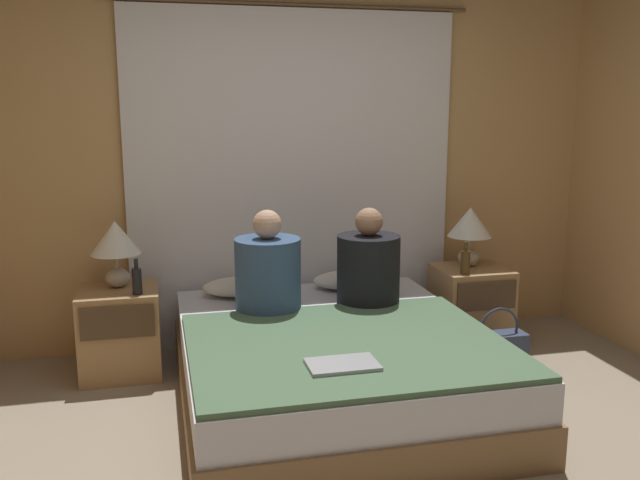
% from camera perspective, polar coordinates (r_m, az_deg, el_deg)
% --- Properties ---
extents(ground_plane, '(16.00, 16.00, 0.00)m').
position_cam_1_polar(ground_plane, '(3.32, 4.77, -18.89)').
color(ground_plane, gray).
extents(wall_back, '(4.50, 0.06, 2.50)m').
position_cam_1_polar(wall_back, '(4.75, -2.36, 6.30)').
color(wall_back, tan).
rests_on(wall_back, ground_plane).
extents(curtain_panel, '(2.46, 0.02, 2.33)m').
position_cam_1_polar(curtain_panel, '(4.70, -2.20, 5.13)').
color(curtain_panel, white).
rests_on(curtain_panel, ground_plane).
extents(bed, '(1.69, 2.02, 0.43)m').
position_cam_1_polar(bed, '(3.91, 1.07, -10.48)').
color(bed, olive).
rests_on(bed, ground_plane).
extents(nightstand_left, '(0.48, 0.47, 0.55)m').
position_cam_1_polar(nightstand_left, '(4.44, -16.47, -7.41)').
color(nightstand_left, '#A87F51').
rests_on(nightstand_left, ground_plane).
extents(nightstand_right, '(0.48, 0.47, 0.55)m').
position_cam_1_polar(nightstand_right, '(4.91, 12.55, -5.39)').
color(nightstand_right, '#A87F51').
rests_on(nightstand_right, ground_plane).
extents(lamp_left, '(0.31, 0.31, 0.42)m').
position_cam_1_polar(lamp_left, '(4.36, -16.84, -0.20)').
color(lamp_left, '#B2A899').
rests_on(lamp_left, nightstand_left).
extents(lamp_right, '(0.31, 0.31, 0.42)m').
position_cam_1_polar(lamp_right, '(4.84, 12.51, 1.13)').
color(lamp_right, '#B2A899').
rests_on(lamp_right, nightstand_right).
extents(pillow_left, '(0.59, 0.34, 0.12)m').
position_cam_1_polar(pillow_left, '(4.51, -6.12, -3.87)').
color(pillow_left, silver).
rests_on(pillow_left, bed).
extents(pillow_right, '(0.59, 0.34, 0.12)m').
position_cam_1_polar(pillow_right, '(4.66, 3.01, -3.32)').
color(pillow_right, silver).
rests_on(pillow_right, bed).
extents(blanket_on_bed, '(1.63, 1.34, 0.03)m').
position_cam_1_polar(blanket_on_bed, '(3.55, 2.36, -8.80)').
color(blanket_on_bed, '#4C6B4C').
rests_on(blanket_on_bed, bed).
extents(person_left_in_bed, '(0.40, 0.40, 0.63)m').
position_cam_1_polar(person_left_in_bed, '(4.09, -4.41, -2.71)').
color(person_left_in_bed, '#38517A').
rests_on(person_left_in_bed, bed).
extents(person_right_in_bed, '(0.39, 0.39, 0.62)m').
position_cam_1_polar(person_right_in_bed, '(4.23, 4.09, -2.27)').
color(person_right_in_bed, black).
rests_on(person_right_in_bed, bed).
extents(beer_bottle_on_left_stand, '(0.06, 0.06, 0.22)m').
position_cam_1_polar(beer_bottle_on_left_stand, '(4.20, -15.16, -3.29)').
color(beer_bottle_on_left_stand, black).
rests_on(beer_bottle_on_left_stand, nightstand_left).
extents(beer_bottle_on_right_stand, '(0.06, 0.06, 0.22)m').
position_cam_1_polar(beer_bottle_on_right_stand, '(4.65, 12.14, -1.78)').
color(beer_bottle_on_right_stand, '#513819').
rests_on(beer_bottle_on_right_stand, nightstand_right).
extents(laptop_on_bed, '(0.33, 0.21, 0.02)m').
position_cam_1_polar(laptop_on_bed, '(3.23, 1.90, -10.44)').
color(laptop_on_bed, '#9EA0A5').
rests_on(laptop_on_bed, blanket_on_bed).
extents(handbag_on_floor, '(0.36, 0.15, 0.40)m').
position_cam_1_polar(handbag_on_floor, '(4.55, 14.77, -8.84)').
color(handbag_on_floor, '#333D56').
rests_on(handbag_on_floor, ground_plane).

